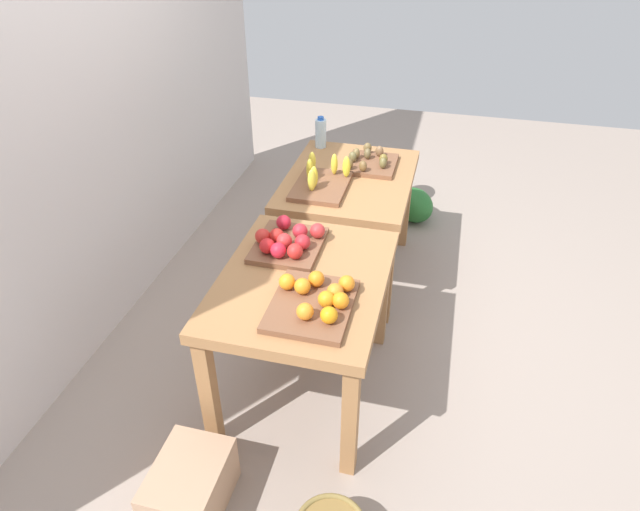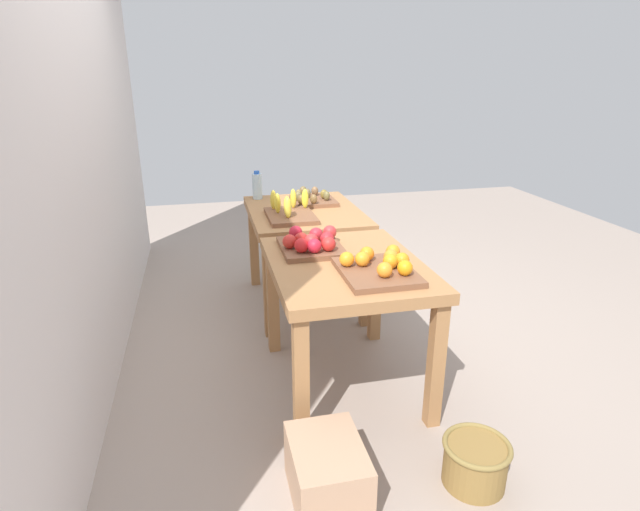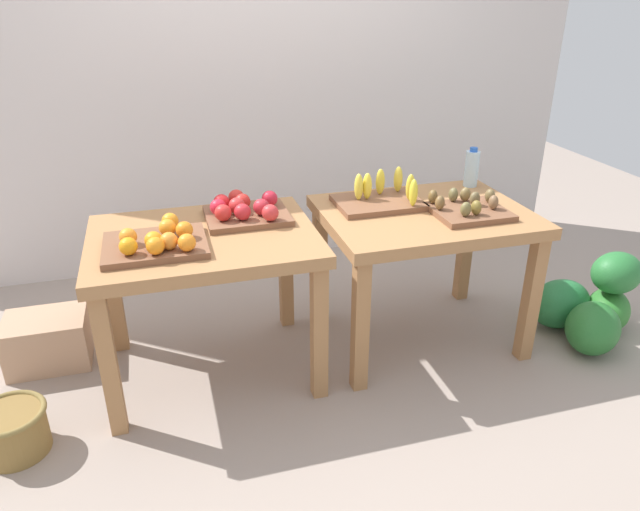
{
  "view_description": "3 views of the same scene",
  "coord_description": "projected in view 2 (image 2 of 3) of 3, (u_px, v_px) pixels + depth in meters",
  "views": [
    {
      "loc": [
        -2.62,
        -0.6,
        2.35
      ],
      "look_at": [
        -0.08,
        0.03,
        0.55
      ],
      "focal_mm": 31.12,
      "sensor_mm": 36.0,
      "label": 1
    },
    {
      "loc": [
        -3.01,
        0.71,
        1.72
      ],
      "look_at": [
        0.09,
        -0.01,
        0.56
      ],
      "focal_mm": 28.6,
      "sensor_mm": 36.0,
      "label": 2
    },
    {
      "loc": [
        -0.73,
        -2.54,
        1.81
      ],
      "look_at": [
        -0.0,
        -0.02,
        0.58
      ],
      "focal_mm": 32.91,
      "sensor_mm": 36.0,
      "label": 3
    }
  ],
  "objects": [
    {
      "name": "banana_crate",
      "position": [
        290.0,
        212.0,
        3.54
      ],
      "size": [
        0.44,
        0.32,
        0.17
      ],
      "color": "brown",
      "rests_on": "display_table_right"
    },
    {
      "name": "display_table_left",
      "position": [
        345.0,
        281.0,
        2.77
      ],
      "size": [
        1.04,
        0.8,
        0.75
      ],
      "color": "#A57245",
      "rests_on": "ground_plane"
    },
    {
      "name": "ground_plane",
      "position": [
        322.0,
        336.0,
        3.5
      ],
      "size": [
        8.0,
        8.0,
        0.0
      ],
      "primitive_type": "plane",
      "color": "gray"
    },
    {
      "name": "display_table_right",
      "position": [
        304.0,
        224.0,
        3.79
      ],
      "size": [
        1.04,
        0.8,
        0.75
      ],
      "color": "#A57245",
      "rests_on": "ground_plane"
    },
    {
      "name": "cardboard_produce_box",
      "position": [
        327.0,
        472.0,
        2.13
      ],
      "size": [
        0.4,
        0.3,
        0.26
      ],
      "primitive_type": "cube",
      "color": "tan",
      "rests_on": "ground_plane"
    },
    {
      "name": "kiwi_bin",
      "position": [
        312.0,
        199.0,
        3.93
      ],
      "size": [
        0.36,
        0.32,
        0.1
      ],
      "color": "brown",
      "rests_on": "display_table_right"
    },
    {
      "name": "apple_bin",
      "position": [
        311.0,
        243.0,
        2.88
      ],
      "size": [
        0.4,
        0.37,
        0.11
      ],
      "color": "brown",
      "rests_on": "display_table_left"
    },
    {
      "name": "watermelon_pile",
      "position": [
        310.0,
        243.0,
        4.86
      ],
      "size": [
        0.65,
        0.66,
        0.47
      ],
      "color": "#2C742A",
      "rests_on": "ground_plane"
    },
    {
      "name": "back_wall",
      "position": [
        74.0,
        114.0,
        2.7
      ],
      "size": [
        4.4,
        0.12,
        3.0
      ],
      "primitive_type": "cube",
      "color": "silver",
      "rests_on": "ground_plane"
    },
    {
      "name": "wicker_basket",
      "position": [
        475.0,
        462.0,
        2.22
      ],
      "size": [
        0.3,
        0.3,
        0.21
      ],
      "color": "olive",
      "rests_on": "ground_plane"
    },
    {
      "name": "water_bottle",
      "position": [
        257.0,
        186.0,
        4.04
      ],
      "size": [
        0.08,
        0.08,
        0.22
      ],
      "color": "silver",
      "rests_on": "display_table_right"
    },
    {
      "name": "orange_bin",
      "position": [
        379.0,
        266.0,
        2.55
      ],
      "size": [
        0.44,
        0.37,
        0.11
      ],
      "color": "brown",
      "rests_on": "display_table_left"
    }
  ]
}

